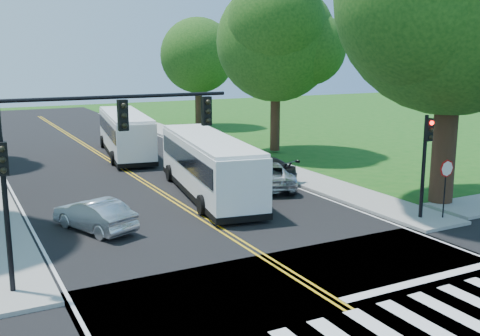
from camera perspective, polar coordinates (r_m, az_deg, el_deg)
ground at (r=15.77m, az=13.46°, el=-15.34°), size 140.00×140.00×0.00m
road at (r=30.79m, az=-9.07°, el=-1.82°), size 14.00×96.00×0.01m
cross_road at (r=15.76m, az=13.46°, el=-15.32°), size 60.00×12.00×0.01m
center_line at (r=34.52m, az=-11.22°, el=-0.43°), size 0.36×70.00×0.01m
edge_line_w at (r=33.29m, az=-22.49°, el=-1.54°), size 0.12×70.00×0.01m
edge_line_e at (r=36.97m, az=-1.08°, el=0.58°), size 0.12×70.00×0.01m
crosswalk at (r=15.43m, az=14.73°, el=-15.96°), size 12.60×3.00×0.01m
stop_bar at (r=19.05m, az=18.34°, el=-10.72°), size 6.60×0.40×0.01m
sidewalk_ne at (r=40.26m, az=-1.09°, el=1.57°), size 2.60×40.00×0.15m
tree_east_mid at (r=40.34m, az=3.69°, el=12.67°), size 8.40×8.40×11.93m
tree_east_far at (r=55.02m, az=-4.30°, el=11.32°), size 7.20×7.20×10.34m
signal_nw at (r=17.45m, az=-15.42°, el=2.34°), size 7.15×0.46×5.66m
signal_ne at (r=24.79m, az=18.33°, el=1.48°), size 0.30×0.46×4.40m
stop_sign at (r=25.23m, az=20.21°, el=-0.64°), size 0.76×0.08×2.53m
bus_lead at (r=28.27m, az=-3.24°, el=0.36°), size 4.30×11.66×2.95m
bus_follow at (r=40.35m, az=-11.59°, el=3.53°), size 4.27×11.76×2.98m
hatchback at (r=23.44m, az=-14.58°, el=-4.62°), size 2.77×4.22×1.31m
suv at (r=29.94m, az=2.82°, el=-0.69°), size 3.89×5.49×1.39m
dark_sedan at (r=31.55m, az=1.64°, el=-0.04°), size 3.61×5.20×1.40m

